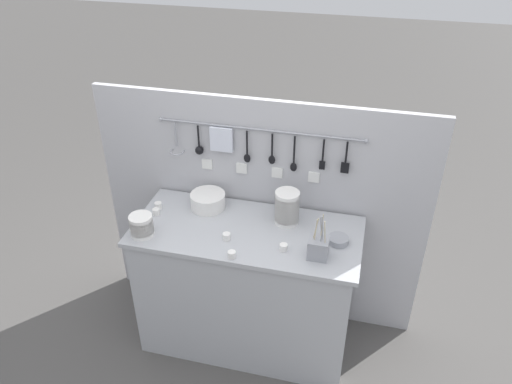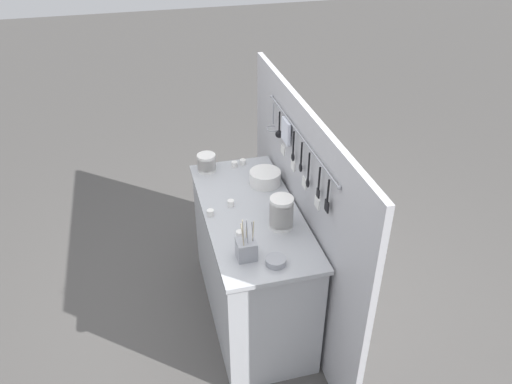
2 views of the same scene
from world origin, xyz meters
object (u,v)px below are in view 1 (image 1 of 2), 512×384
Objects in this scene: bowl_stack_back_corner at (141,225)px; cup_edge_near at (227,236)px; plate_stack at (208,200)px; cup_beside_plates at (156,212)px; cup_front_left at (158,205)px; bowl_stack_tall_left at (287,207)px; cup_centre at (284,247)px; steel_mixing_bowl at (338,240)px; cup_mid_row at (232,255)px; cutlery_caddy at (318,247)px.

bowl_stack_back_corner reaches higher than cup_edge_near.
bowl_stack_back_corner is at bearing -127.29° from plate_stack.
cup_beside_plates and cup_front_left have the same top height.
bowl_stack_tall_left is 4.61× the size of cup_front_left.
steel_mixing_bowl is at bearing 26.12° from cup_centre.
bowl_stack_tall_left is at bearing 8.59° from cup_beside_plates.
cup_front_left is at bearing -163.39° from plate_stack.
bowl_stack_back_corner is 0.59m from cup_mid_row.
cup_front_left is (-0.02, 0.29, -0.05)m from bowl_stack_back_corner.
plate_stack is at bearing 29.00° from cup_beside_plates.
cup_edge_near is 1.00× the size of cup_beside_plates.
bowl_stack_back_corner is 2.98× the size of cup_mid_row.
bowl_stack_tall_left is at bearing 22.61° from bowl_stack_back_corner.
bowl_stack_tall_left is 0.85m from cup_front_left.
cup_centre is (-0.30, -0.15, 0.00)m from steel_mixing_bowl.
steel_mixing_bowl is 0.66m from cup_edge_near.
cup_mid_row is at bearing -164.43° from cutlery_caddy.
bowl_stack_back_corner is 0.22m from cup_beside_plates.
cup_beside_plates is at bearing 153.59° from cup_mid_row.
plate_stack is 0.54m from cup_mid_row.
bowl_stack_tall_left is at bearing 97.61° from cup_centre.
steel_mixing_bowl is 0.33m from cup_centre.
cup_centre is (0.04, -0.28, -0.09)m from bowl_stack_tall_left.
bowl_stack_tall_left is 0.78× the size of cutlery_caddy.
steel_mixing_bowl is 1.16m from cup_beside_plates.
cutlery_caddy reaches higher than bowl_stack_back_corner.
cup_beside_plates is (-1.06, 0.16, -0.04)m from cutlery_caddy.
plate_stack is 0.83m from cutlery_caddy.
bowl_stack_tall_left is 0.30m from cup_centre.
cup_centre is at bearing -10.31° from cup_beside_plates.
plate_stack is 4.81× the size of cup_beside_plates.
cup_beside_plates is 0.07m from cup_front_left.
steel_mixing_bowl is at bearing -0.49° from cup_beside_plates.
cup_front_left is at bearing 176.10° from steel_mixing_bowl.
bowl_stack_back_corner reaches higher than cup_front_left.
cup_beside_plates is at bearing 171.35° from cutlery_caddy.
plate_stack is at bearing 16.61° from cup_front_left.
plate_stack is 4.81× the size of cup_front_left.
plate_stack is 1.86× the size of steel_mixing_bowl.
cup_centre is 1.00× the size of cup_front_left.
bowl_stack_back_corner reaches higher than plate_stack.
bowl_stack_tall_left is 0.42m from cup_edge_near.
plate_stack is (0.29, 0.38, -0.02)m from bowl_stack_back_corner.
cup_front_left is at bearing 165.49° from cup_centre.
cutlery_caddy is 5.90× the size of cup_mid_row.
bowl_stack_back_corner is 0.51× the size of cutlery_caddy.
bowl_stack_tall_left reaches higher than cup_mid_row.
bowl_stack_back_corner is 2.98× the size of cup_edge_near.
plate_stack reaches higher than cup_mid_row.
cup_beside_plates is at bearing 169.69° from cup_centre.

